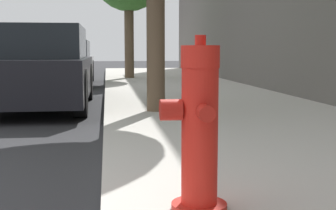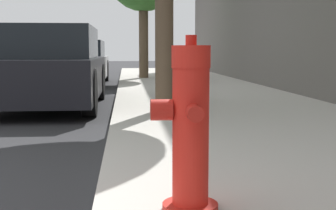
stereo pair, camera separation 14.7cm
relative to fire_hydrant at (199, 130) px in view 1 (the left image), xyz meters
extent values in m
cylinder|color=red|center=(0.01, 0.00, -0.41)|extent=(0.30, 0.30, 0.04)
cylinder|color=red|center=(0.01, 0.00, -0.03)|extent=(0.19, 0.19, 0.72)
cylinder|color=red|center=(0.01, 0.00, 0.39)|extent=(0.20, 0.20, 0.12)
cylinder|color=red|center=(0.01, 0.00, 0.47)|extent=(0.06, 0.06, 0.05)
cylinder|color=red|center=(0.01, -0.14, 0.11)|extent=(0.08, 0.09, 0.08)
cylinder|color=red|center=(0.01, 0.14, 0.11)|extent=(0.08, 0.09, 0.08)
cylinder|color=red|center=(-0.15, 0.00, 0.11)|extent=(0.11, 0.11, 0.11)
cube|color=black|center=(-1.69, 5.69, -0.04)|extent=(1.80, 3.98, 0.65)
cube|color=black|center=(-1.69, 5.53, 0.55)|extent=(1.66, 2.19, 0.52)
cylinder|color=black|center=(-2.51, 6.93, -0.20)|extent=(0.20, 0.71, 0.71)
cylinder|color=black|center=(-0.86, 6.93, -0.20)|extent=(0.20, 0.71, 0.71)
cylinder|color=black|center=(-0.86, 4.46, -0.20)|extent=(0.20, 0.71, 0.71)
cube|color=#B7B7BC|center=(-1.78, 11.17, -0.07)|extent=(1.74, 4.24, 0.60)
cube|color=black|center=(-1.78, 11.00, 0.46)|extent=(1.60, 2.33, 0.45)
cylinder|color=black|center=(-2.57, 12.49, -0.22)|extent=(0.20, 0.67, 0.67)
cylinder|color=black|center=(-0.98, 12.49, -0.22)|extent=(0.20, 0.67, 0.67)
cylinder|color=black|center=(-2.57, 9.86, -0.22)|extent=(0.20, 0.67, 0.67)
cylinder|color=black|center=(-0.98, 9.86, -0.22)|extent=(0.20, 0.67, 0.67)
cylinder|color=brown|center=(0.20, 4.11, 0.76)|extent=(0.26, 0.26, 2.38)
cylinder|color=brown|center=(0.22, 12.11, 0.77)|extent=(0.29, 0.29, 2.41)
camera|label=1|loc=(-0.48, -2.39, 0.42)|focal=50.00mm
camera|label=2|loc=(-0.33, -2.40, 0.42)|focal=50.00mm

